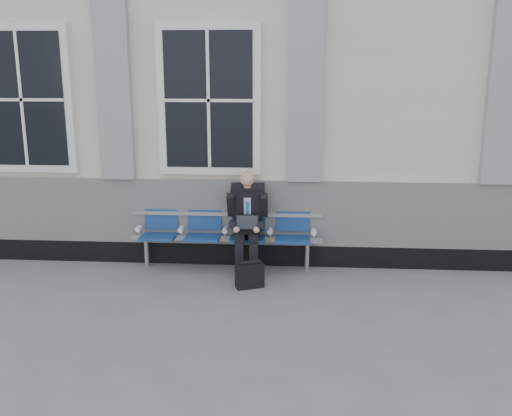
{
  "coord_description": "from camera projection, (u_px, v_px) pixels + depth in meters",
  "views": [
    {
      "loc": [
        1.49,
        -6.02,
        2.67
      ],
      "look_at": [
        1.0,
        0.9,
        0.95
      ],
      "focal_mm": 40.0,
      "sensor_mm": 36.0,
      "label": 1
    }
  ],
  "objects": [
    {
      "name": "businessman",
      "position": [
        247.0,
        218.0,
        7.49
      ],
      "size": [
        0.54,
        0.73,
        1.36
      ],
      "color": "black",
      "rests_on": "ground"
    },
    {
      "name": "station_building",
      "position": [
        205.0,
        95.0,
        9.41
      ],
      "size": [
        14.4,
        4.4,
        4.49
      ],
      "color": "silver",
      "rests_on": "ground"
    },
    {
      "name": "ground",
      "position": [
        164.0,
        305.0,
        6.58
      ],
      "size": [
        70.0,
        70.0,
        0.0
      ],
      "primitive_type": "plane",
      "color": "slate",
      "rests_on": "ground"
    },
    {
      "name": "bench",
      "position": [
        226.0,
        229.0,
        7.69
      ],
      "size": [
        2.6,
        0.47,
        0.91
      ],
      "color": "#9EA0A3",
      "rests_on": "ground"
    },
    {
      "name": "briefcase",
      "position": [
        250.0,
        275.0,
        7.07
      ],
      "size": [
        0.37,
        0.26,
        0.35
      ],
      "color": "black",
      "rests_on": "ground"
    }
  ]
}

